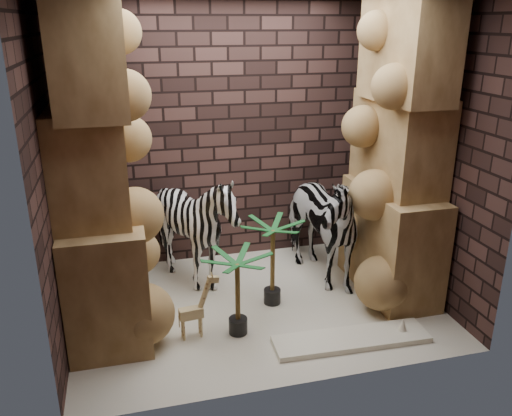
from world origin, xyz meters
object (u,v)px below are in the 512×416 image
object	(u,v)px
palm_front	(273,263)
surfboard	(351,339)
zebra_left	(196,234)
giraffe_toy	(191,307)
zebra_right	(314,213)
palm_back	(238,294)

from	to	relation	value
palm_front	surfboard	bearing A→B (deg)	-59.28
zebra_left	giraffe_toy	world-z (taller)	zebra_left
giraffe_toy	zebra_right	bearing A→B (deg)	23.62
palm_back	surfboard	size ratio (longest dim) A/B	0.57
surfboard	zebra_right	bearing A→B (deg)	88.28
zebra_left	surfboard	distance (m)	1.91
giraffe_toy	surfboard	distance (m)	1.45
giraffe_toy	palm_front	distance (m)	0.96
zebra_left	surfboard	world-z (taller)	zebra_left
zebra_right	palm_front	world-z (taller)	zebra_right
zebra_right	palm_back	world-z (taller)	zebra_right
zebra_left	palm_front	world-z (taller)	zebra_left
zebra_left	palm_front	xyz separation A→B (m)	(0.67, -0.58, -0.14)
palm_front	surfboard	distance (m)	1.05
zebra_left	giraffe_toy	xyz separation A→B (m)	(-0.20, -0.98, -0.28)
palm_back	surfboard	xyz separation A→B (m)	(0.94, -0.39, -0.37)
zebra_left	zebra_right	bearing A→B (deg)	10.12
palm_front	surfboard	size ratio (longest dim) A/B	0.64
palm_back	zebra_left	bearing A→B (deg)	102.05
surfboard	giraffe_toy	bearing A→B (deg)	164.80
palm_front	palm_back	xyz separation A→B (m)	(-0.45, -0.44, -0.05)
zebra_right	palm_front	size ratio (longest dim) A/B	1.71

